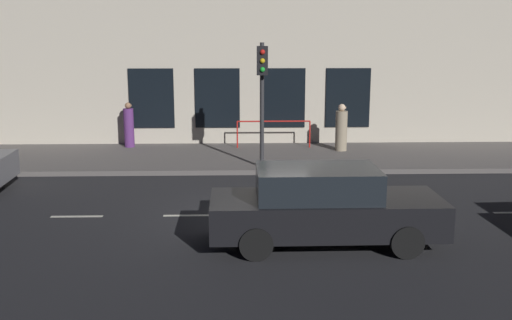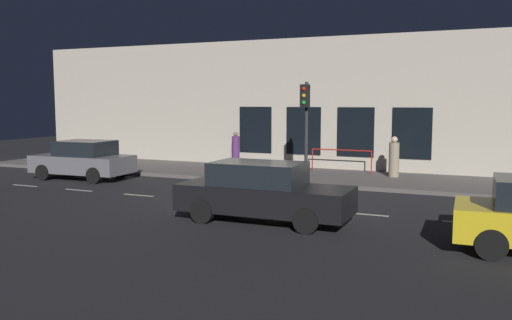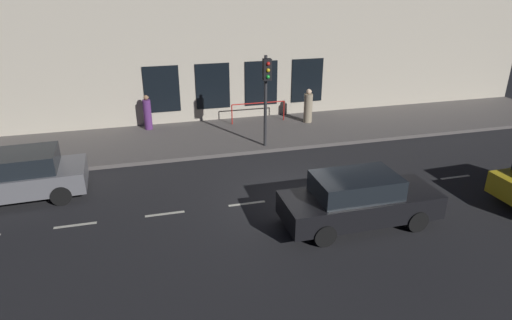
# 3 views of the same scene
# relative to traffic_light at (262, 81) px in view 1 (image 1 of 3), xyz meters

# --- Properties ---
(ground_plane) EXTENTS (60.00, 60.00, 0.00)m
(ground_plane) POSITION_rel_traffic_light_xyz_m (-4.34, 0.27, -2.79)
(ground_plane) COLOR #232326
(sidewalk) EXTENTS (4.50, 32.00, 0.15)m
(sidewalk) POSITION_rel_traffic_light_xyz_m (1.91, 0.27, -2.72)
(sidewalk) COLOR #5B5654
(sidewalk) RESTS_ON ground
(building_facade) EXTENTS (0.65, 32.00, 6.03)m
(building_facade) POSITION_rel_traffic_light_xyz_m (4.46, 0.27, 0.22)
(building_facade) COLOR beige
(building_facade) RESTS_ON ground
(lane_centre_line) EXTENTS (0.12, 27.20, 0.01)m
(lane_centre_line) POSITION_rel_traffic_light_xyz_m (-4.34, -0.73, -2.79)
(lane_centre_line) COLOR beige
(lane_centre_line) RESTS_ON ground
(traffic_light) EXTENTS (0.47, 0.32, 3.75)m
(traffic_light) POSITION_rel_traffic_light_xyz_m (0.00, 0.00, 0.00)
(traffic_light) COLOR #2D2D30
(traffic_light) RESTS_ON sidewalk
(parked_car_2) EXTENTS (1.83, 4.60, 1.58)m
(parked_car_2) POSITION_rel_traffic_light_xyz_m (-6.36, -0.98, -2.00)
(parked_car_2) COLOR black
(parked_car_2) RESTS_ON ground
(pedestrian_0) EXTENTS (0.55, 0.55, 1.63)m
(pedestrian_0) POSITION_rel_traffic_light_xyz_m (2.65, -2.86, -1.90)
(pedestrian_0) COLOR gray
(pedestrian_0) RESTS_ON sidewalk
(pedestrian_1) EXTENTS (0.38, 0.38, 1.60)m
(pedestrian_1) POSITION_rel_traffic_light_xyz_m (3.55, 4.64, -1.90)
(pedestrian_1) COLOR #5B2D70
(pedestrian_1) RESTS_ON sidewalk
(red_railing) EXTENTS (0.05, 2.64, 0.97)m
(red_railing) POSITION_rel_traffic_light_xyz_m (3.25, -0.54, -1.89)
(red_railing) COLOR red
(red_railing) RESTS_ON sidewalk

